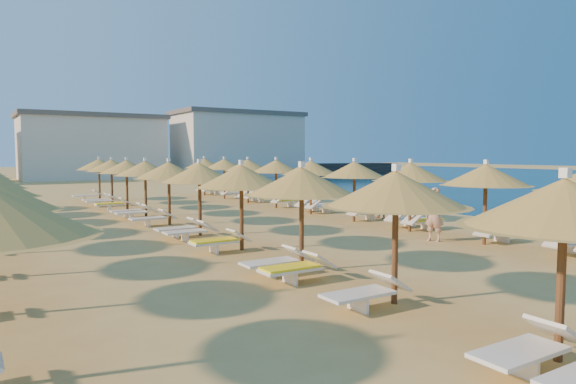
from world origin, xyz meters
TOP-DOWN VIEW (x-y plane):
  - ground at (0.00, 0.00)m, footprint 220.00×220.00m
  - jetty at (28.27, 44.22)m, footprint 30.26×7.22m
  - hotel_blocks at (3.31, 45.98)m, footprint 50.72×11.49m
  - parasol_row_east at (4.13, 2.99)m, footprint 2.83×35.12m
  - parasol_row_west at (-2.80, 2.99)m, footprint 2.83×35.12m
  - loungers at (-1.38, 3.22)m, footprint 16.86×33.80m
  - beachgoer_a at (3.26, -2.21)m, footprint 0.61×0.75m
  - beachgoer_b at (5.70, 3.08)m, footprint 0.62×0.79m

SIDE VIEW (x-z plane):
  - ground at x=0.00m, z-range 0.00..0.00m
  - loungers at x=-1.38m, z-range 0.01..0.67m
  - jetty at x=28.27m, z-range 0.00..1.50m
  - beachgoer_b at x=5.70m, z-range 0.00..1.62m
  - beachgoer_a at x=3.26m, z-range 0.00..1.78m
  - parasol_row_east at x=4.13m, z-range 0.82..3.50m
  - parasol_row_west at x=-2.80m, z-range 0.82..3.50m
  - hotel_blocks at x=3.31m, z-range -0.35..7.75m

